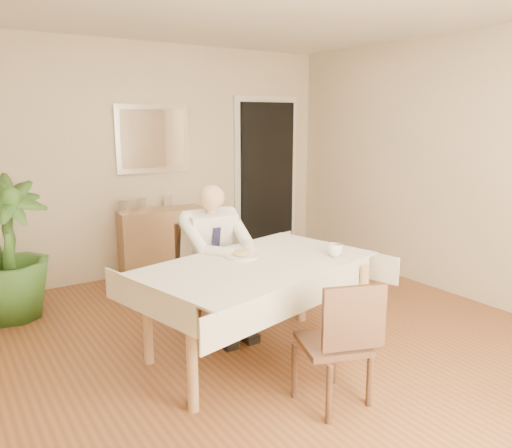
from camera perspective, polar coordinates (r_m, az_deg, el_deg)
room at (r=3.65m, az=3.02°, el=4.41°), size 5.00×5.02×2.60m
doorway at (r=6.57m, az=1.23°, el=5.23°), size 0.96×0.07×2.10m
mirror at (r=5.80m, az=-11.70°, el=9.51°), size 0.86×0.04×0.76m
dining_table at (r=3.67m, az=0.17°, el=-5.66°), size 1.94×1.40×0.75m
chair_far at (r=4.45m, az=-6.10°, el=-4.83°), size 0.45×0.45×0.88m
chair_near at (r=3.17m, az=9.69°, el=-12.78°), size 0.50×0.51×0.83m
seated_man at (r=4.15m, az=-4.35°, el=-3.25°), size 0.48×0.72×1.24m
plate at (r=3.78m, az=-1.69°, el=-3.68°), size 0.26×0.26×0.02m
food at (r=3.77m, az=-1.69°, el=-3.36°), size 0.14×0.14×0.06m
knife at (r=3.74m, az=-0.68°, el=-3.55°), size 0.01×0.13×0.01m
fork at (r=3.70m, az=-1.73°, el=-3.73°), size 0.01×0.13×0.01m
coffee_mug at (r=3.84m, az=9.01°, el=-2.96°), size 0.15×0.15×0.09m
sideboard at (r=5.83m, az=-10.67°, el=-2.04°), size 0.98×0.39×0.77m
photo_frame_left at (r=5.60m, az=-14.98°, el=1.90°), size 0.10×0.02×0.14m
photo_frame_center at (r=5.67m, az=-12.90°, el=2.14°), size 0.10×0.02×0.14m
photo_frame_right at (r=5.85m, az=-10.01°, el=2.56°), size 0.10×0.02×0.14m
potted_palm at (r=4.95m, az=-26.63°, el=-2.53°), size 0.90×0.90×1.29m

